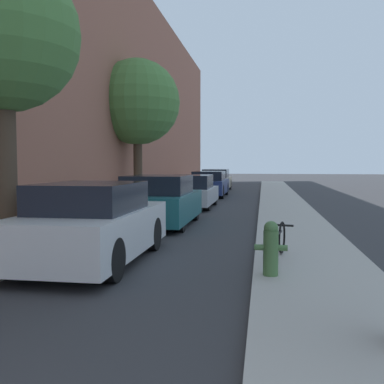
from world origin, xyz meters
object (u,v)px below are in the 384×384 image
fire_hydrant (271,247)px  bicycle (278,241)px  street_tree_far (137,103)px  parked_car_silver (191,192)px  parked_car_champagne (216,180)px  parked_car_teal (159,202)px  street_tree_near (1,37)px  parked_car_white (93,225)px  parked_car_navy (209,184)px

fire_hydrant → bicycle: size_ratio=0.57×
street_tree_far → fire_hydrant: (5.40, -11.69, -3.82)m
parked_car_silver → parked_car_champagne: (-0.15, 11.33, 0.04)m
parked_car_teal → parked_car_silver: bearing=89.3°
bicycle → street_tree_near: bearing=-161.5°
street_tree_near → street_tree_far: bearing=93.5°
parked_car_champagne → bicycle: bearing=-81.1°
parked_car_silver → bicycle: 10.39m
parked_car_teal → street_tree_near: bearing=-107.5°
parked_car_silver → bicycle: bearing=-72.2°
street_tree_near → street_tree_far: size_ratio=0.88×
parked_car_white → parked_car_champagne: (-0.03, 21.57, -0.02)m
parked_car_navy → parked_car_white: bearing=-90.6°
street_tree_near → parked_car_white: bearing=7.4°
parked_car_champagne → bicycle: size_ratio=2.93×
parked_car_teal → street_tree_near: (-1.63, -5.17, 3.35)m
street_tree_far → parked_car_silver: bearing=-13.1°
parked_car_silver → street_tree_far: (-2.37, 0.55, 3.72)m
street_tree_far → fire_hydrant: bearing=-65.2°
parked_car_white → parked_car_navy: bearing=89.4°
parked_car_silver → parked_car_teal: bearing=-90.7°
parked_car_teal → parked_car_champagne: (-0.09, 16.61, -0.02)m
parked_car_champagne → bicycle: 21.48m
parked_car_champagne → fire_hydrant: size_ratio=5.17×
parked_car_teal → street_tree_near: size_ratio=0.75×
parked_car_teal → street_tree_far: (-2.31, 5.83, 3.67)m
street_tree_near → parked_car_champagne: bearing=86.0°
parked_car_teal → bicycle: bearing=-55.0°
parked_car_champagne → parked_car_teal: bearing=-89.7°
parked_car_white → parked_car_teal: (0.06, 4.96, -0.01)m
street_tree_far → parked_car_champagne: bearing=78.4°
parked_car_champagne → street_tree_far: bearing=-101.6°
street_tree_far → bicycle: bearing=-62.0°
parked_car_white → bicycle: (3.29, 0.35, -0.27)m
parked_car_navy → street_tree_near: street_tree_near is taller
fire_hydrant → bicycle: (0.14, 1.25, -0.11)m
parked_car_teal → street_tree_near: street_tree_near is taller
parked_car_teal → fire_hydrant: size_ratio=4.89×
street_tree_far → bicycle: 12.46m
fire_hydrant → parked_car_teal: bearing=117.8°
parked_car_navy → street_tree_near: (-1.74, -16.46, 3.37)m
parked_car_silver → parked_car_navy: bearing=89.5°
street_tree_near → bicycle: street_tree_near is taller
parked_car_white → street_tree_far: size_ratio=0.67×
street_tree_far → parked_car_teal: bearing=-68.4°
parked_car_navy → fire_hydrant: (2.98, -17.16, -0.13)m
parked_car_silver → parked_car_navy: size_ratio=0.86×
fire_hydrant → bicycle: fire_hydrant is taller
street_tree_far → parked_car_navy: bearing=66.1°
street_tree_near → fire_hydrant: size_ratio=6.52×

